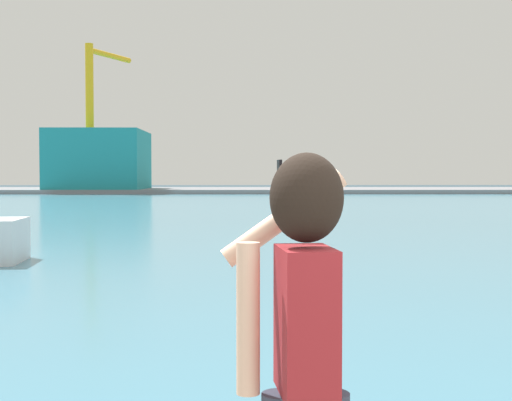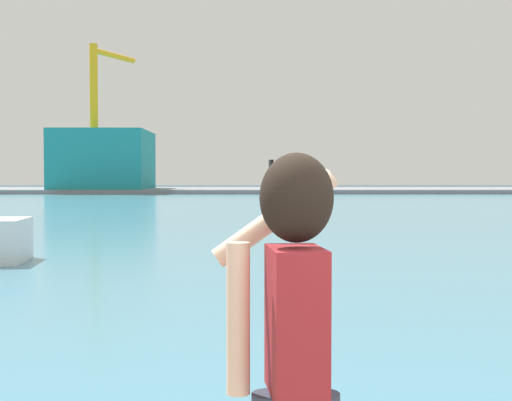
{
  "view_description": "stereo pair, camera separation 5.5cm",
  "coord_description": "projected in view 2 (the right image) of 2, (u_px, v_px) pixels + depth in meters",
  "views": [
    {
      "loc": [
        -1.05,
        -1.7,
        2.34
      ],
      "look_at": [
        -0.92,
        6.86,
        2.02
      ],
      "focal_mm": 48.89,
      "sensor_mm": 36.0,
      "label": 1
    },
    {
      "loc": [
        -0.99,
        -1.7,
        2.34
      ],
      "look_at": [
        -0.92,
        6.86,
        2.02
      ],
      "focal_mm": 48.89,
      "sensor_mm": 36.0,
      "label": 2
    }
  ],
  "objects": [
    {
      "name": "harbor_water",
      "position": [
        263.0,
        205.0,
        53.75
      ],
      "size": [
        140.0,
        100.0,
        0.02
      ],
      "primitive_type": "cube",
      "color": "teal",
      "rests_on": "ground_plane"
    },
    {
      "name": "port_crane",
      "position": [
        98.0,
        105.0,
        87.26
      ],
      "size": [
        4.42,
        8.56,
        18.06
      ],
      "color": "yellow",
      "rests_on": "far_shore_dock"
    },
    {
      "name": "warehouse_left",
      "position": [
        104.0,
        160.0,
        90.36
      ],
      "size": [
        11.72,
        12.91,
        7.51
      ],
      "primitive_type": "cube",
      "color": "teal",
      "rests_on": "far_shore_dock"
    },
    {
      "name": "person_photographer",
      "position": [
        293.0,
        330.0,
        2.66
      ],
      "size": [
        0.53,
        0.55,
        1.74
      ],
      "rotation": [
        0.0,
        0.0,
        1.68
      ],
      "color": "#2D3342",
      "rests_on": "quay_promenade"
    },
    {
      "name": "ground_plane",
      "position": [
        264.0,
        206.0,
        51.75
      ],
      "size": [
        220.0,
        220.0,
        0.0
      ],
      "primitive_type": "plane",
      "color": "#334751"
    },
    {
      "name": "far_shore_dock",
      "position": [
        258.0,
        190.0,
        93.71
      ],
      "size": [
        140.0,
        20.0,
        0.54
      ],
      "primitive_type": "cube",
      "color": "gray",
      "rests_on": "ground_plane"
    }
  ]
}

